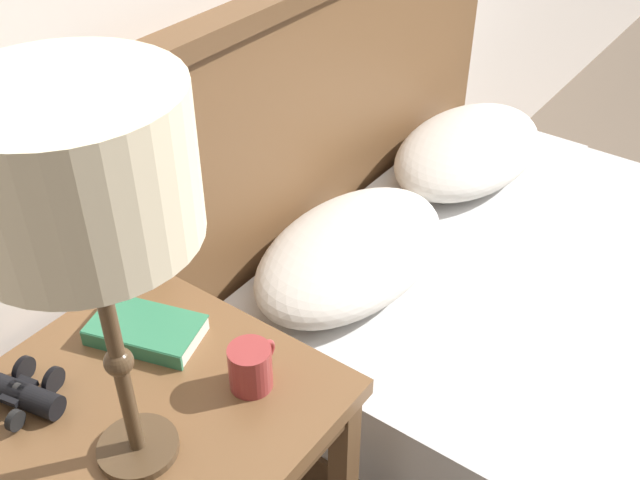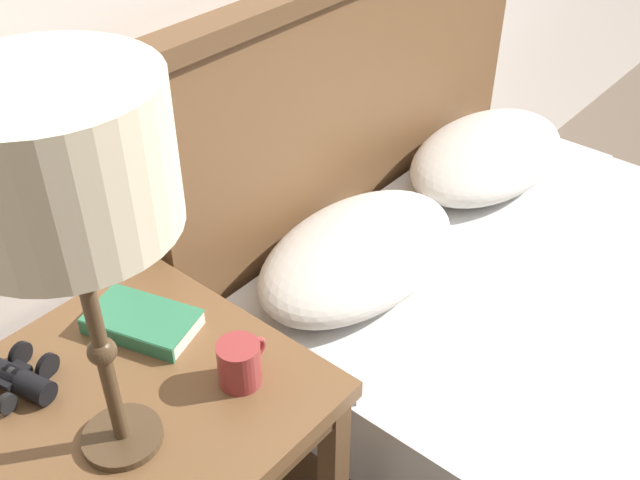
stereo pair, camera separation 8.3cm
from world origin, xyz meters
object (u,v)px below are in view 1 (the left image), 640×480
at_px(binoculars_pair, 20,393).
at_px(coffee_mug, 251,367).
at_px(nightstand, 144,441).
at_px(book_on_nightstand, 146,331).
at_px(table_lamp, 76,174).
at_px(bed, 604,353).

bearing_deg(binoculars_pair, coffee_mug, -47.82).
distance_m(nightstand, coffee_mug, 0.24).
xyz_separation_m(book_on_nightstand, binoculars_pair, (-0.23, 0.05, 0.01)).
bearing_deg(coffee_mug, book_on_nightstand, 96.56).
distance_m(nightstand, table_lamp, 0.61).
bearing_deg(bed, binoculars_pair, 148.08).
height_order(nightstand, book_on_nightstand, book_on_nightstand).
relative_size(bed, book_on_nightstand, 8.03).
bearing_deg(book_on_nightstand, table_lamp, -136.25).
bearing_deg(bed, table_lamp, 156.57).
xyz_separation_m(nightstand, table_lamp, (-0.06, -0.07, 0.60)).
relative_size(binoculars_pair, coffee_mug, 1.60).
relative_size(table_lamp, book_on_nightstand, 2.72).
distance_m(book_on_nightstand, binoculars_pair, 0.24).
relative_size(bed, table_lamp, 2.95).
bearing_deg(table_lamp, coffee_mug, -14.40).
xyz_separation_m(table_lamp, book_on_nightstand, (0.19, 0.18, -0.50)).
bearing_deg(nightstand, table_lamp, -130.67).
height_order(nightstand, table_lamp, table_lamp).
distance_m(nightstand, book_on_nightstand, 0.20).
height_order(table_lamp, coffee_mug, table_lamp).
bearing_deg(coffee_mug, nightstand, 141.63).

